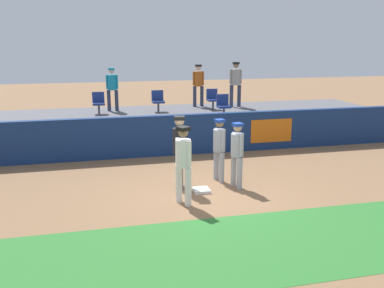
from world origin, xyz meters
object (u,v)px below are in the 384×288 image
first_base (201,190)px  spectator_casual (198,82)px  player_fielder_home (183,160)px  seat_back_center (158,100)px  spectator_capped (236,81)px  player_runner_visitor (219,146)px  spectator_hooded (112,86)px  seat_back_right (213,98)px  player_umpire (180,147)px  seat_front_right (223,104)px  seat_back_left (99,102)px  player_coach_visitor (237,150)px

first_base → spectator_casual: (1.93, 7.86, 1.92)m
player_fielder_home → seat_back_center: bearing=147.4°
spectator_capped → spectator_casual: 1.58m
player_runner_visitor → spectator_capped: 7.34m
seat_back_center → spectator_hooded: 1.91m
first_base → seat_back_right: bearing=71.6°
player_umpire → seat_front_right: player_umpire is taller
spectator_hooded → seat_back_center: bearing=171.0°
seat_back_right → seat_back_center: (-2.26, 0.00, 0.00)m
first_base → player_runner_visitor: bearing=47.0°
first_base → spectator_capped: spectator_capped is taller
seat_back_left → seat_front_right: (4.46, -1.80, -0.00)m
player_umpire → seat_back_center: 6.50m
player_coach_visitor → seat_back_center: size_ratio=2.01×
player_coach_visitor → seat_front_right: seat_front_right is taller
first_base → spectator_capped: bearing=65.1°
seat_back_left → seat_back_center: bearing=0.0°
player_fielder_home → spectator_hooded: (-1.10, 8.16, 0.87)m
player_coach_visitor → first_base: bearing=-92.9°
player_runner_visitor → seat_back_center: 6.23m
player_umpire → seat_back_left: player_umpire is taller
player_runner_visitor → seat_back_left: bearing=-166.5°
seat_back_center → spectator_capped: 3.52m
player_coach_visitor → spectator_casual: 7.84m
seat_back_left → seat_front_right: bearing=-22.0°
seat_back_right → spectator_capped: 1.42m
player_umpire → seat_back_left: bearing=-155.4°
first_base → seat_front_right: seat_front_right is taller
first_base → player_runner_visitor: 1.37m
player_umpire → spectator_casual: spectator_casual is taller
first_base → player_umpire: 1.22m
player_runner_visitor → player_umpire: player_umpire is taller
first_base → seat_back_center: seat_back_center is taller
spectator_hooded → spectator_capped: 5.16m
first_base → player_fielder_home: 1.35m
seat_back_left → spectator_casual: 4.35m
first_base → spectator_casual: size_ratio=0.23×
player_coach_visitor → seat_back_left: seat_back_left is taller
player_runner_visitor → spectator_hooded: spectator_hooded is taller
seat_front_right → spectator_capped: spectator_capped is taller
first_base → seat_back_right: seat_back_right is taller
first_base → seat_front_right: bearing=66.9°
player_coach_visitor → spectator_casual: (0.96, 7.72, 0.98)m
seat_back_center → spectator_casual: spectator_casual is taller
seat_back_right → player_coach_visitor: bearing=-101.0°
seat_back_left → spectator_casual: size_ratio=0.47×
player_fielder_home → player_umpire: (0.15, 1.09, 0.03)m
player_fielder_home → seat_front_right: player_fielder_home is taller
player_runner_visitor → player_umpire: bearing=-87.4°
player_coach_visitor → spectator_hooded: spectator_hooded is taller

